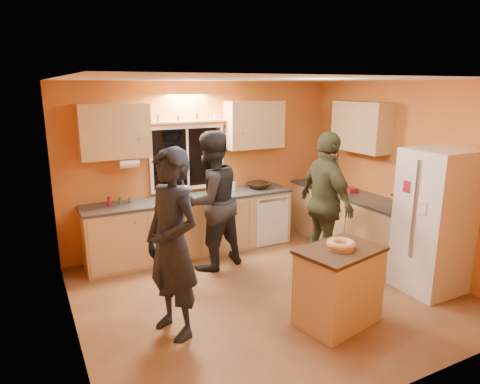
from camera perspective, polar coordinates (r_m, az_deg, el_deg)
ground at (r=5.52m, az=3.84°, el=-13.33°), size 4.50×4.50×0.00m
room_shell at (r=5.40m, az=2.96°, el=4.23°), size 4.54×4.04×2.61m
back_counter at (r=6.75m, az=-3.45°, el=-3.97°), size 4.23×0.62×0.90m
right_counter at (r=6.83m, az=15.90°, el=-4.30°), size 0.62×1.84×0.90m
refrigerator at (r=5.82m, az=24.46°, el=-3.57°), size 0.72×0.70×1.80m
island at (r=4.83m, az=12.99°, el=-12.07°), size 1.00×0.78×0.86m
bundt_pastry at (r=4.65m, az=13.31°, el=-6.84°), size 0.31×0.31×0.09m
person_left at (r=4.38m, az=-9.02°, el=-6.92°), size 0.68×0.83×1.96m
person_center at (r=5.96m, az=-3.92°, el=-1.20°), size 1.10×0.95×1.95m
person_right at (r=5.94m, az=11.37°, el=-1.47°), size 0.58×1.18×1.95m
mixing_bowl at (r=7.00m, az=2.53°, el=0.90°), size 0.44×0.44×0.09m
utensil_crock at (r=6.46m, az=-7.58°, el=0.03°), size 0.14×0.14×0.17m
potted_plant at (r=6.12m, az=20.57°, el=-0.90°), size 0.28×0.24×0.31m
red_box at (r=6.93m, az=14.68°, el=0.21°), size 0.16×0.13×0.07m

